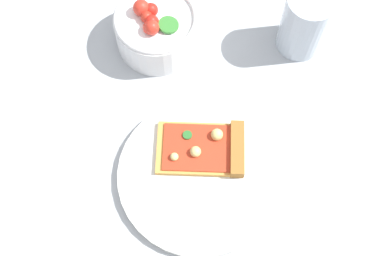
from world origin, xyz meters
name	(u,v)px	position (x,y,z in m)	size (l,w,h in m)	color
ground_plane	(221,142)	(0.00, 0.00, 0.00)	(2.40, 2.40, 0.00)	#B2B7BC
plate	(199,175)	(-0.03, -0.06, 0.01)	(0.24, 0.24, 0.01)	white
pizza_slice_main	(208,148)	(-0.02, -0.02, 0.02)	(0.13, 0.09, 0.02)	gold
salad_bowl	(157,29)	(-0.10, 0.18, 0.04)	(0.14, 0.14, 0.09)	white
soda_glass	(304,24)	(0.13, 0.18, 0.05)	(0.08, 0.08, 0.12)	silver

